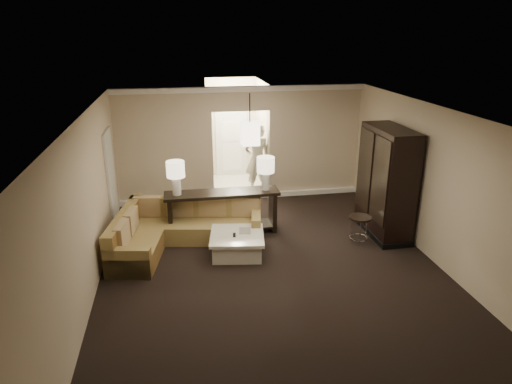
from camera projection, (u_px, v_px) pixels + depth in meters
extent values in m
plane|color=black|center=(276.00, 277.00, 7.92)|extent=(8.00, 8.00, 0.00)
cube|color=beige|center=(241.00, 144.00, 11.14)|extent=(6.00, 0.04, 2.80)
cube|color=beige|center=(382.00, 375.00, 3.74)|extent=(6.00, 0.04, 2.80)
cube|color=beige|center=(85.00, 214.00, 6.95)|extent=(0.04, 8.00, 2.80)
cube|color=beige|center=(445.00, 191.00, 7.93)|extent=(0.04, 8.00, 2.80)
cube|color=silver|center=(278.00, 117.00, 6.96)|extent=(6.00, 8.00, 0.02)
cube|color=white|center=(241.00, 89.00, 10.65)|extent=(6.00, 0.10, 0.12)
cube|color=white|center=(242.00, 196.00, 11.55)|extent=(6.00, 0.10, 0.12)
cube|color=white|center=(111.00, 179.00, 9.66)|extent=(0.05, 0.90, 2.10)
cube|color=silver|center=(237.00, 185.00, 12.55)|extent=(1.40, 2.00, 0.01)
cube|color=beige|center=(209.00, 136.00, 11.96)|extent=(0.04, 2.00, 2.80)
cube|color=beige|center=(262.00, 134.00, 12.19)|extent=(0.04, 2.00, 2.80)
cube|color=beige|center=(231.00, 127.00, 13.00)|extent=(1.40, 0.04, 2.80)
cube|color=white|center=(232.00, 140.00, 13.09)|extent=(0.90, 0.05, 2.10)
cube|color=brown|center=(195.00, 230.00, 9.32)|extent=(2.80, 1.27, 0.38)
cube|color=brown|center=(136.00, 253.00, 8.35)|extent=(1.02, 1.38, 0.38)
cube|color=brown|center=(196.00, 206.00, 9.47)|extent=(2.70, 0.68, 0.41)
cube|color=brown|center=(124.00, 223.00, 8.64)|extent=(0.59, 2.16, 0.41)
cube|color=brown|center=(256.00, 226.00, 9.29)|extent=(0.32, 0.83, 0.56)
cube|color=brown|center=(128.00, 263.00, 7.81)|extent=(0.83, 0.32, 0.56)
cube|color=#A08155|center=(147.00, 206.00, 9.42)|extent=(0.57, 0.24, 0.41)
cube|color=#A08155|center=(180.00, 206.00, 9.42)|extent=(0.57, 0.24, 0.41)
cube|color=#A08155|center=(213.00, 206.00, 9.42)|extent=(0.57, 0.24, 0.41)
cube|color=#A08155|center=(245.00, 206.00, 9.42)|extent=(0.57, 0.24, 0.41)
cube|color=#A08155|center=(131.00, 221.00, 8.72)|extent=(0.24, 0.56, 0.41)
cube|color=#A08155|center=(122.00, 235.00, 8.12)|extent=(0.24, 0.56, 0.41)
cube|color=white|center=(237.00, 245.00, 8.70)|extent=(1.02, 1.02, 0.34)
cube|color=white|center=(237.00, 236.00, 8.63)|extent=(1.14, 1.14, 0.06)
cube|color=black|center=(234.00, 235.00, 8.57)|extent=(0.07, 0.17, 0.02)
cube|color=beige|center=(245.00, 231.00, 8.76)|extent=(0.26, 0.33, 0.01)
cube|color=black|center=(222.00, 193.00, 9.35)|extent=(2.35, 0.54, 0.06)
cube|color=black|center=(171.00, 217.00, 9.33)|extent=(0.09, 0.48, 0.86)
cube|color=black|center=(273.00, 210.00, 9.68)|extent=(0.09, 0.48, 0.86)
cube|color=black|center=(223.00, 227.00, 9.61)|extent=(2.25, 0.48, 0.04)
cube|color=black|center=(386.00, 182.00, 9.27)|extent=(0.62, 1.50, 2.24)
cube|color=black|center=(380.00, 181.00, 8.82)|extent=(0.03, 0.66, 1.71)
cube|color=black|center=(365.00, 170.00, 9.51)|extent=(0.03, 0.66, 1.71)
cube|color=black|center=(381.00, 230.00, 9.63)|extent=(0.66, 1.56, 0.11)
cylinder|color=black|center=(360.00, 218.00, 9.03)|extent=(0.45, 0.45, 0.04)
torus|color=silver|center=(359.00, 237.00, 9.18)|extent=(0.37, 0.37, 0.02)
cylinder|color=silver|center=(366.00, 229.00, 9.19)|extent=(0.02, 0.02, 0.53)
cylinder|color=silver|center=(351.00, 228.00, 9.22)|extent=(0.02, 0.02, 0.53)
cylinder|color=silver|center=(360.00, 234.00, 8.96)|extent=(0.02, 0.02, 0.53)
cylinder|color=white|center=(177.00, 186.00, 9.13)|extent=(0.17, 0.17, 0.37)
cylinder|color=beige|center=(175.00, 169.00, 9.01)|extent=(0.36, 0.36, 0.32)
cylinder|color=white|center=(265.00, 181.00, 9.43)|extent=(0.17, 0.17, 0.37)
cylinder|color=beige|center=(266.00, 165.00, 9.31)|extent=(0.36, 0.36, 0.32)
cylinder|color=black|center=(250.00, 108.00, 9.57)|extent=(0.02, 0.02, 0.60)
cube|color=beige|center=(250.00, 133.00, 9.75)|extent=(0.38, 0.38, 0.48)
imported|color=beige|center=(257.00, 155.00, 11.63)|extent=(0.78, 0.57, 2.02)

